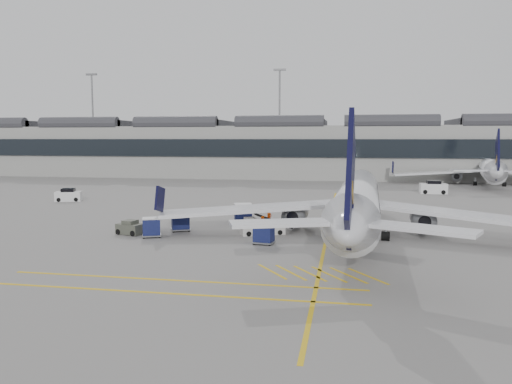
% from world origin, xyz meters
% --- Properties ---
extents(ground, '(220.00, 220.00, 0.00)m').
position_xyz_m(ground, '(0.00, 0.00, 0.00)').
color(ground, gray).
rests_on(ground, ground).
extents(terminal, '(200.00, 20.45, 12.40)m').
position_xyz_m(terminal, '(0.00, 71.93, 6.14)').
color(terminal, '#9E9E99').
rests_on(terminal, ground).
extents(light_masts, '(113.00, 0.60, 25.45)m').
position_xyz_m(light_masts, '(-1.67, 86.00, 14.49)').
color(light_masts, slate).
rests_on(light_masts, ground).
extents(apron_markings, '(0.25, 60.00, 0.01)m').
position_xyz_m(apron_markings, '(10.00, 10.00, 0.01)').
color(apron_markings, gold).
rests_on(apron_markings, ground).
extents(airliner_main, '(35.10, 38.41, 10.21)m').
position_xyz_m(airliner_main, '(12.56, 6.18, 3.00)').
color(airliner_main, white).
rests_on(airliner_main, ground).
extents(airliner_far, '(33.66, 37.11, 9.96)m').
position_xyz_m(airliner_far, '(37.12, 58.38, 2.93)').
color(airliner_far, white).
rests_on(airliner_far, ground).
extents(belt_loader, '(4.77, 3.08, 1.91)m').
position_xyz_m(belt_loader, '(4.22, 5.21, 0.56)').
color(belt_loader, beige).
rests_on(belt_loader, ground).
extents(baggage_cart_a, '(2.22, 2.00, 1.96)m').
position_xyz_m(baggage_cart_a, '(1.42, 10.76, 1.05)').
color(baggage_cart_a, gray).
rests_on(baggage_cart_a, ground).
extents(baggage_cart_b, '(1.79, 1.55, 1.69)m').
position_xyz_m(baggage_cart_b, '(5.13, 1.10, 0.91)').
color(baggage_cart_b, gray).
rests_on(baggage_cart_b, ground).
extents(baggage_cart_c, '(1.98, 1.82, 1.69)m').
position_xyz_m(baggage_cart_c, '(-4.87, 2.21, 0.91)').
color(baggage_cart_c, gray).
rests_on(baggage_cart_c, ground).
extents(baggage_cart_d, '(2.12, 1.97, 1.77)m').
position_xyz_m(baggage_cart_d, '(-3.34, 5.34, 0.95)').
color(baggage_cart_d, gray).
rests_on(baggage_cart_d, ground).
extents(ramp_agent_a, '(0.66, 0.71, 1.63)m').
position_xyz_m(ramp_agent_a, '(4.29, 9.36, 0.82)').
color(ramp_agent_a, '#FF520D').
rests_on(ramp_agent_a, ground).
extents(ramp_agent_b, '(1.06, 1.05, 1.73)m').
position_xyz_m(ramp_agent_b, '(4.39, 4.68, 0.87)').
color(ramp_agent_b, '#DA500B').
rests_on(ramp_agent_b, ground).
extents(pushback_tug, '(2.57, 1.96, 1.28)m').
position_xyz_m(pushback_tug, '(-7.22, 3.06, 0.57)').
color(pushback_tug, '#4A4C41').
rests_on(pushback_tug, ground).
extents(safety_cone_nose, '(0.40, 0.40, 0.56)m').
position_xyz_m(safety_cone_nose, '(11.58, 22.64, 0.28)').
color(safety_cone_nose, '#F24C0A').
rests_on(safety_cone_nose, ground).
extents(safety_cone_engine, '(0.40, 0.40, 0.55)m').
position_xyz_m(safety_cone_engine, '(13.41, 3.99, 0.28)').
color(safety_cone_engine, '#F24C0A').
rests_on(safety_cone_engine, ground).
extents(service_van_left, '(3.70, 2.66, 1.72)m').
position_xyz_m(service_van_left, '(-25.49, 23.64, 0.77)').
color(service_van_left, white).
rests_on(service_van_left, ground).
extents(service_van_mid, '(2.12, 4.11, 2.09)m').
position_xyz_m(service_van_mid, '(12.79, 34.80, 0.94)').
color(service_van_mid, white).
rests_on(service_van_mid, ground).
extents(service_van_right, '(3.98, 2.02, 2.04)m').
position_xyz_m(service_van_right, '(24.82, 42.09, 0.91)').
color(service_van_right, white).
rests_on(service_van_right, ground).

